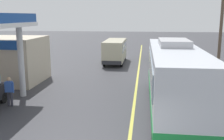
{
  "coord_description": "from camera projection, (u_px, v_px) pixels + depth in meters",
  "views": [
    {
      "loc": [
        0.52,
        -6.47,
        4.96
      ],
      "look_at": [
        -1.5,
        10.0,
        1.6
      ],
      "focal_mm": 42.97,
      "sensor_mm": 36.0,
      "label": 1
    }
  ],
  "objects": [
    {
      "name": "ground",
      "position": [
        139.0,
        66.0,
        26.79
      ],
      "size": [
        120.0,
        120.0,
        0.0
      ],
      "primitive_type": "plane",
      "color": "#38383D"
    },
    {
      "name": "lane_divider_stripe",
      "position": [
        138.0,
        78.0,
        21.93
      ],
      "size": [
        0.16,
        50.0,
        0.01
      ],
      "primitive_type": "cube",
      "color": "#D8CC4C",
      "rests_on": "ground"
    },
    {
      "name": "coach_bus_main",
      "position": [
        175.0,
        78.0,
        14.15
      ],
      "size": [
        2.6,
        11.04,
        3.69
      ],
      "color": "silver",
      "rests_on": "ground"
    },
    {
      "name": "minibus_opposing_lane",
      "position": [
        115.0,
        49.0,
        28.41
      ],
      "size": [
        2.04,
        6.13,
        2.44
      ],
      "color": "#BFB799",
      "rests_on": "ground"
    },
    {
      "name": "pedestrian_near_pump",
      "position": [
        9.0,
        90.0,
        14.83
      ],
      "size": [
        0.55,
        0.22,
        1.66
      ],
      "color": "#33333F",
      "rests_on": "ground"
    },
    {
      "name": "car_trailing_behind_bus",
      "position": [
        161.0,
        51.0,
        30.57
      ],
      "size": [
        1.7,
        4.2,
        1.82
      ],
      "color": "#1E602D",
      "rests_on": "ground"
    },
    {
      "name": "utility_pole_roadside",
      "position": [
        221.0,
        28.0,
        20.8
      ],
      "size": [
        1.8,
        0.24,
        7.66
      ],
      "color": "brown",
      "rests_on": "ground"
    }
  ]
}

